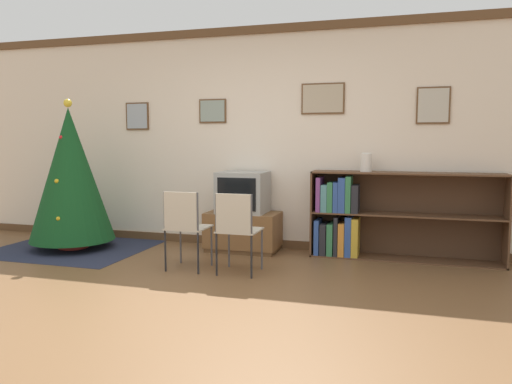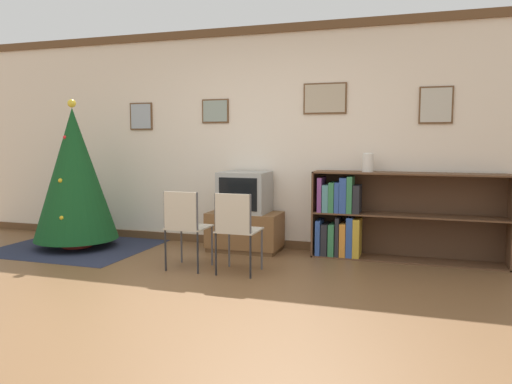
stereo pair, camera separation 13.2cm
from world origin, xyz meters
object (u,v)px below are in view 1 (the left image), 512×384
christmas_tree (71,175)px  folding_chair_right (237,228)px  folding_chair_left (185,225)px  vase (366,162)px  tv_console (243,231)px  bookshelf (369,217)px  television (243,192)px

christmas_tree → folding_chair_right: 2.44m
folding_chair_left → vase: vase is taller
christmas_tree → tv_console: (2.05, 0.48, -0.67)m
tv_console → vase: bearing=3.7°
bookshelf → vase: bearing=169.3°
christmas_tree → folding_chair_left: (1.77, -0.56, -0.44)m
folding_chair_left → bookshelf: (1.75, 1.13, -0.01)m
folding_chair_right → bookshelf: size_ratio=0.40×
folding_chair_left → vase: (1.71, 1.14, 0.61)m
folding_chair_left → vase: size_ratio=3.85×
bookshelf → tv_console: bearing=-176.8°
tv_console → folding_chair_left: bearing=-104.9°
christmas_tree → folding_chair_left: 1.91m
television → tv_console: bearing=90.0°
christmas_tree → folding_chair_left: bearing=-17.6°
folding_chair_left → vase: bearing=33.7°
bookshelf → vase: vase is taller
christmas_tree → vase: size_ratio=8.52×
vase → folding_chair_right: bearing=-135.3°
christmas_tree → bookshelf: bearing=9.1°
folding_chair_left → christmas_tree: bearing=162.4°
tv_console → bookshelf: 1.49m
christmas_tree → folding_chair_right: christmas_tree is taller
folding_chair_left → bookshelf: size_ratio=0.40×
television → folding_chair_left: (-0.28, -1.04, -0.24)m
tv_console → television: 0.48m
tv_console → vase: size_ratio=4.06×
tv_console → vase: vase is taller
television → folding_chair_left: television is taller
christmas_tree → tv_console: 2.21m
tv_console → bookshelf: size_ratio=0.42×
christmas_tree → bookshelf: size_ratio=0.88×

